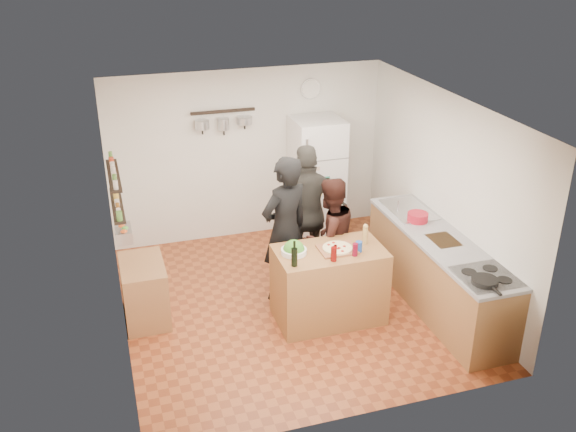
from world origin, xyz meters
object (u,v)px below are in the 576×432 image
object	(u,v)px
wall_clock	(311,89)
salt_canister	(359,247)
wine_bottle	(294,257)
prep_island	(329,285)
fridge	(317,179)
person_left	(285,230)
red_bowl	(418,217)
skillet	(485,281)
person_center	(329,238)
salad_bowl	(294,251)
pepper_mill	(365,236)
counter_run	(437,272)
person_back	(308,214)
side_table	(145,291)

from	to	relation	value
wall_clock	salt_canister	bearing A→B (deg)	-96.76
wine_bottle	prep_island	bearing A→B (deg)	23.75
fridge	person_left	bearing A→B (deg)	-121.41
person_left	red_bowl	world-z (taller)	person_left
wine_bottle	skillet	bearing A→B (deg)	-28.44
prep_island	person_center	world-z (taller)	person_center
wine_bottle	person_center	world-z (taller)	person_center
wine_bottle	person_left	xyz separation A→B (m)	(0.15, 0.83, -0.08)
salad_bowl	pepper_mill	bearing A→B (deg)	0.00
red_bowl	salad_bowl	bearing A→B (deg)	-168.67
prep_island	counter_run	world-z (taller)	prep_island
person_center	wall_clock	bearing A→B (deg)	-119.09
pepper_mill	salt_canister	world-z (taller)	pepper_mill
red_bowl	person_center	bearing A→B (deg)	171.77
salad_bowl	wall_clock	distance (m)	2.94
person_left	person_center	size ratio (longest dim) A/B	1.21
salad_bowl	fridge	world-z (taller)	fridge
person_center	counter_run	world-z (taller)	person_center
pepper_mill	wine_bottle	bearing A→B (deg)	-164.13
salad_bowl	person_back	xyz separation A→B (m)	(0.49, 0.97, -0.02)
person_left	skillet	size ratio (longest dim) A/B	6.77
skillet	fridge	distance (m)	3.43
wine_bottle	counter_run	distance (m)	1.95
fridge	salad_bowl	bearing A→B (deg)	-115.75
counter_run	wall_clock	world-z (taller)	wall_clock
counter_run	prep_island	bearing A→B (deg)	175.48
fridge	prep_island	bearing A→B (deg)	-105.63
salad_bowl	side_table	xyz separation A→B (m)	(-1.66, 0.59, -0.57)
red_bowl	side_table	distance (m)	3.45
pepper_mill	counter_run	world-z (taller)	pepper_mill
person_left	wall_clock	distance (m)	2.46
person_left	skillet	xyz separation A→B (m)	(1.61, -1.79, 0.01)
salad_bowl	fridge	distance (m)	2.38
skillet	wall_clock	xyz separation A→B (m)	(-0.65, 3.70, 1.20)
person_center	wall_clock	world-z (taller)	wall_clock
skillet	wall_clock	world-z (taller)	wall_clock
person_center	fridge	distance (m)	1.69
wine_bottle	counter_run	world-z (taller)	wine_bottle
person_left	side_table	distance (m)	1.82
person_back	pepper_mill	bearing A→B (deg)	118.02
salad_bowl	wall_clock	xyz separation A→B (m)	(1.03, 2.47, 1.21)
skillet	side_table	distance (m)	3.85
wine_bottle	wall_clock	bearing A→B (deg)	67.90
prep_island	side_table	size ratio (longest dim) A/B	1.56
pepper_mill	side_table	distance (m)	2.67
wine_bottle	side_table	distance (m)	1.91
wall_clock	side_table	size ratio (longest dim) A/B	0.37
fridge	wall_clock	world-z (taller)	wall_clock
wine_bottle	side_table	world-z (taller)	wine_bottle
person_center	wall_clock	size ratio (longest dim) A/B	5.18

